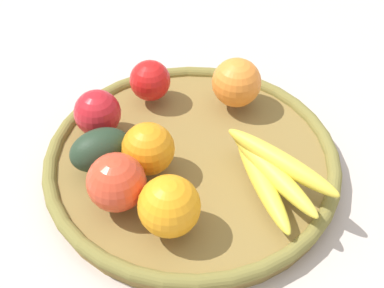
% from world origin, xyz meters
% --- Properties ---
extents(ground_plane, '(2.40, 2.40, 0.00)m').
position_xyz_m(ground_plane, '(0.00, 0.00, 0.00)').
color(ground_plane, '#BBABA0').
rests_on(ground_plane, ground).
extents(basket, '(0.43, 0.43, 0.04)m').
position_xyz_m(basket, '(0.00, 0.00, 0.02)').
color(basket, olive).
rests_on(basket, ground_plane).
extents(banana_bunch, '(0.18, 0.15, 0.05)m').
position_xyz_m(banana_bunch, '(0.06, 0.11, 0.06)').
color(banana_bunch, yellow).
rests_on(banana_bunch, basket).
extents(orange_2, '(0.10, 0.10, 0.07)m').
position_xyz_m(orange_2, '(0.02, -0.06, 0.07)').
color(orange_2, orange).
rests_on(orange_2, basket).
extents(apple_0, '(0.10, 0.10, 0.07)m').
position_xyz_m(apple_0, '(-0.05, -0.14, 0.07)').
color(apple_0, red).
rests_on(apple_0, basket).
extents(apple_2, '(0.09, 0.09, 0.08)m').
position_xyz_m(apple_2, '(0.09, -0.10, 0.08)').
color(apple_2, red).
rests_on(apple_2, basket).
extents(orange_0, '(0.09, 0.09, 0.08)m').
position_xyz_m(orange_0, '(-0.11, 0.07, 0.07)').
color(orange_0, orange).
rests_on(orange_0, basket).
extents(apple_1, '(0.07, 0.07, 0.07)m').
position_xyz_m(apple_1, '(-0.13, -0.06, 0.07)').
color(apple_1, red).
rests_on(apple_1, basket).
extents(orange_1, '(0.11, 0.11, 0.08)m').
position_xyz_m(orange_1, '(0.13, -0.03, 0.08)').
color(orange_1, orange).
rests_on(orange_1, basket).
extents(avocado, '(0.09, 0.11, 0.06)m').
position_xyz_m(avocado, '(0.02, -0.13, 0.07)').
color(avocado, '#213321').
rests_on(avocado, basket).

